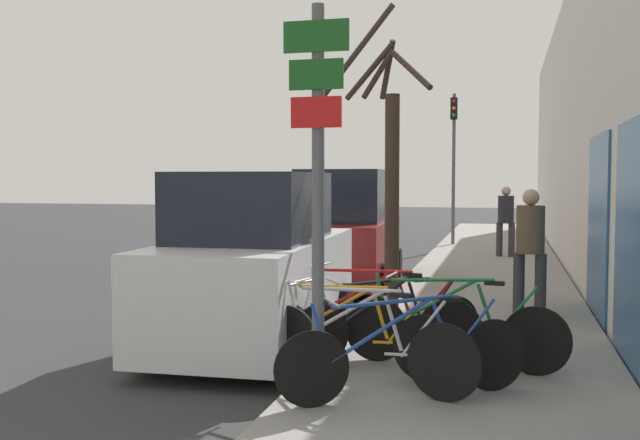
{
  "coord_description": "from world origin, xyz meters",
  "views": [
    {
      "loc": [
        2.96,
        -1.8,
        2.12
      ],
      "look_at": [
        0.72,
        6.77,
        1.6
      ],
      "focal_mm": 40.0,
      "sensor_mm": 36.0,
      "label": 1
    }
  ],
  "objects_px": {
    "parked_car_0": "(256,267)",
    "bicycle_0": "(406,355)",
    "bicycle_4": "(389,324)",
    "parked_car_1": "(345,234)",
    "signpost": "(318,184)",
    "bicycle_5": "(374,317)",
    "bicycle_2": "(352,334)",
    "bicycle_3": "(453,329)",
    "pedestrian_near": "(530,242)",
    "street_tree": "(389,176)",
    "pedestrian_far": "(506,216)",
    "traffic_light": "(454,148)",
    "bicycle_1": "(361,344)"
  },
  "relations": [
    {
      "from": "bicycle_5",
      "to": "traffic_light",
      "type": "height_order",
      "value": "traffic_light"
    },
    {
      "from": "bicycle_5",
      "to": "pedestrian_near",
      "type": "height_order",
      "value": "pedestrian_near"
    },
    {
      "from": "pedestrian_near",
      "to": "pedestrian_far",
      "type": "bearing_deg",
      "value": -73.21
    },
    {
      "from": "signpost",
      "to": "bicycle_1",
      "type": "bearing_deg",
      "value": 59.8
    },
    {
      "from": "traffic_light",
      "to": "bicycle_0",
      "type": "bearing_deg",
      "value": -87.41
    },
    {
      "from": "parked_car_1",
      "to": "bicycle_0",
      "type": "bearing_deg",
      "value": -76.61
    },
    {
      "from": "parked_car_0",
      "to": "bicycle_0",
      "type": "bearing_deg",
      "value": -47.39
    },
    {
      "from": "bicycle_2",
      "to": "bicycle_0",
      "type": "bearing_deg",
      "value": -125.71
    },
    {
      "from": "signpost",
      "to": "bicycle_4",
      "type": "xyz_separation_m",
      "value": [
        0.37,
        1.63,
        -1.54
      ]
    },
    {
      "from": "signpost",
      "to": "bicycle_2",
      "type": "distance_m",
      "value": 1.84
    },
    {
      "from": "bicycle_3",
      "to": "street_tree",
      "type": "distance_m",
      "value": 3.27
    },
    {
      "from": "parked_car_1",
      "to": "bicycle_4",
      "type": "bearing_deg",
      "value": -76.33
    },
    {
      "from": "street_tree",
      "to": "bicycle_2",
      "type": "bearing_deg",
      "value": -87.76
    },
    {
      "from": "bicycle_4",
      "to": "pedestrian_far",
      "type": "bearing_deg",
      "value": -41.24
    },
    {
      "from": "parked_car_1",
      "to": "bicycle_5",
      "type": "bearing_deg",
      "value": -77.53
    },
    {
      "from": "pedestrian_far",
      "to": "traffic_light",
      "type": "height_order",
      "value": "traffic_light"
    },
    {
      "from": "signpost",
      "to": "bicycle_5",
      "type": "xyz_separation_m",
      "value": [
        0.18,
        1.83,
        -1.51
      ]
    },
    {
      "from": "bicycle_4",
      "to": "traffic_light",
      "type": "height_order",
      "value": "traffic_light"
    },
    {
      "from": "signpost",
      "to": "pedestrian_far",
      "type": "bearing_deg",
      "value": 82.77
    },
    {
      "from": "bicycle_2",
      "to": "pedestrian_near",
      "type": "xyz_separation_m",
      "value": [
        1.85,
        3.75,
        0.66
      ]
    },
    {
      "from": "parked_car_1",
      "to": "street_tree",
      "type": "distance_m",
      "value": 4.17
    },
    {
      "from": "bicycle_3",
      "to": "pedestrian_far",
      "type": "distance_m",
      "value": 11.14
    },
    {
      "from": "bicycle_2",
      "to": "bicycle_5",
      "type": "bearing_deg",
      "value": 7.94
    },
    {
      "from": "signpost",
      "to": "bicycle_0",
      "type": "xyz_separation_m",
      "value": [
        0.75,
        0.25,
        -1.53
      ]
    },
    {
      "from": "pedestrian_near",
      "to": "parked_car_0",
      "type": "bearing_deg",
      "value": 48.38
    },
    {
      "from": "bicycle_3",
      "to": "pedestrian_near",
      "type": "bearing_deg",
      "value": -8.94
    },
    {
      "from": "bicycle_1",
      "to": "bicycle_2",
      "type": "bearing_deg",
      "value": 38.22
    },
    {
      "from": "bicycle_1",
      "to": "traffic_light",
      "type": "relative_size",
      "value": 0.5
    },
    {
      "from": "bicycle_0",
      "to": "pedestrian_far",
      "type": "bearing_deg",
      "value": -34.62
    },
    {
      "from": "bicycle_5",
      "to": "pedestrian_far",
      "type": "distance_m",
      "value": 10.8
    },
    {
      "from": "bicycle_5",
      "to": "parked_car_0",
      "type": "bearing_deg",
      "value": 85.43
    },
    {
      "from": "bicycle_3",
      "to": "parked_car_1",
      "type": "distance_m",
      "value": 6.87
    },
    {
      "from": "bicycle_3",
      "to": "traffic_light",
      "type": "xyz_separation_m",
      "value": [
        -1.03,
        14.24,
        2.48
      ]
    },
    {
      "from": "bicycle_0",
      "to": "pedestrian_far",
      "type": "xyz_separation_m",
      "value": [
        0.84,
        12.27,
        0.63
      ]
    },
    {
      "from": "bicycle_2",
      "to": "parked_car_1",
      "type": "height_order",
      "value": "parked_car_1"
    },
    {
      "from": "bicycle_0",
      "to": "traffic_light",
      "type": "xyz_separation_m",
      "value": [
        -0.7,
        15.4,
        2.49
      ]
    },
    {
      "from": "signpost",
      "to": "bicycle_0",
      "type": "distance_m",
      "value": 1.72
    },
    {
      "from": "signpost",
      "to": "traffic_light",
      "type": "distance_m",
      "value": 15.68
    },
    {
      "from": "bicycle_5",
      "to": "bicycle_3",
      "type": "bearing_deg",
      "value": -98.71
    },
    {
      "from": "bicycle_1",
      "to": "parked_car_1",
      "type": "bearing_deg",
      "value": 30.98
    },
    {
      "from": "bicycle_2",
      "to": "bicycle_4",
      "type": "bearing_deg",
      "value": -10.67
    },
    {
      "from": "bicycle_4",
      "to": "parked_car_0",
      "type": "distance_m",
      "value": 2.06
    },
    {
      "from": "bicycle_3",
      "to": "bicycle_5",
      "type": "height_order",
      "value": "bicycle_5"
    },
    {
      "from": "bicycle_3",
      "to": "parked_car_0",
      "type": "height_order",
      "value": "parked_car_0"
    },
    {
      "from": "bicycle_1",
      "to": "pedestrian_near",
      "type": "height_order",
      "value": "pedestrian_near"
    },
    {
      "from": "signpost",
      "to": "pedestrian_near",
      "type": "bearing_deg",
      "value": 67.83
    },
    {
      "from": "bicycle_4",
      "to": "parked_car_1",
      "type": "bearing_deg",
      "value": -17.98
    },
    {
      "from": "bicycle_0",
      "to": "bicycle_1",
      "type": "bearing_deg",
      "value": 30.67
    },
    {
      "from": "pedestrian_far",
      "to": "street_tree",
      "type": "distance_m",
      "value": 8.7
    },
    {
      "from": "pedestrian_far",
      "to": "street_tree",
      "type": "bearing_deg",
      "value": -88.37
    }
  ]
}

